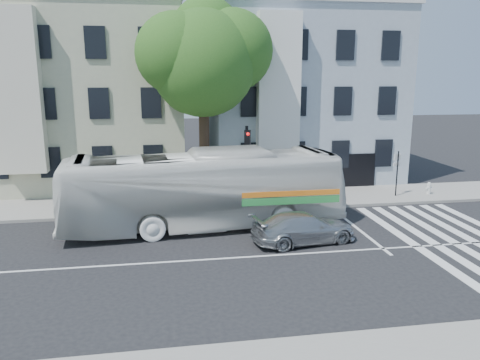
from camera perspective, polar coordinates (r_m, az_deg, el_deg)
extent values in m
plane|color=black|center=(18.29, -1.83, -9.54)|extent=(120.00, 120.00, 0.00)
cube|color=gray|center=(25.81, -4.15, -2.72)|extent=(80.00, 4.00, 0.15)
cube|color=#A7AA8E|center=(32.19, -18.18, 9.55)|extent=(12.00, 10.00, 11.00)
cube|color=#94A1B0|center=(33.11, 6.89, 10.15)|extent=(12.00, 10.00, 11.00)
cylinder|color=#2D2116|center=(25.75, -4.35, 3.00)|extent=(0.56, 0.56, 5.20)
sphere|color=#1B4416|center=(25.39, -4.54, 13.97)|extent=(5.60, 5.60, 5.60)
sphere|color=#1B4416|center=(25.99, -0.99, 15.52)|extent=(4.40, 4.40, 4.40)
sphere|color=#1B4416|center=(25.02, -7.80, 15.06)|extent=(4.20, 4.20, 4.20)
sphere|color=#1B4416|center=(26.70, -4.16, 17.56)|extent=(3.80, 3.80, 3.80)
sphere|color=#1B4416|center=(25.94, -5.96, 11.70)|extent=(3.40, 3.40, 3.40)
imported|color=white|center=(21.46, -4.37, -1.17)|extent=(4.17, 13.10, 3.59)
imported|color=#AFB3B7|center=(19.93, 7.77, -5.77)|extent=(2.51, 4.69, 1.29)
cylinder|color=black|center=(24.17, 0.81, 1.42)|extent=(0.15, 0.15, 4.39)
cube|color=black|center=(23.67, 0.93, 5.03)|extent=(0.36, 0.33, 0.89)
sphere|color=red|center=(23.51, 0.99, 5.62)|extent=(0.17, 0.17, 0.17)
cylinder|color=white|center=(23.93, 0.88, 2.58)|extent=(0.43, 0.22, 0.46)
cylinder|color=silver|center=(29.27, 22.01, -1.04)|extent=(0.23, 0.23, 0.57)
sphere|color=silver|center=(29.20, 22.06, -0.44)|extent=(0.21, 0.21, 0.21)
cylinder|color=silver|center=(29.25, 22.02, -0.90)|extent=(0.41, 0.25, 0.13)
cylinder|color=black|center=(27.99, 18.60, 0.75)|extent=(0.07, 0.07, 2.59)
cube|color=white|center=(27.91, 18.64, 2.66)|extent=(0.46, 0.15, 0.36)
cube|color=white|center=(27.98, 18.58, 1.83)|extent=(0.46, 0.15, 0.19)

